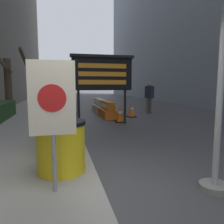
% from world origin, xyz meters
% --- Properties ---
extents(ground_plane, '(120.00, 120.00, 0.00)m').
position_xyz_m(ground_plane, '(0.00, 0.00, 0.00)').
color(ground_plane, '#3F3F42').
extents(bare_tree, '(2.01, 1.91, 3.44)m').
position_xyz_m(bare_tree, '(-3.11, 9.29, 1.88)').
color(bare_tree, '#4C3D2D').
rests_on(bare_tree, sidewalk_left).
extents(barrel_drum_foreground, '(0.82, 0.82, 0.85)m').
position_xyz_m(barrel_drum_foreground, '(-0.56, 0.69, 0.56)').
color(barrel_drum_foreground, yellow).
rests_on(barrel_drum_foreground, sidewalk_left).
extents(barrel_drum_middle, '(0.82, 0.82, 0.85)m').
position_xyz_m(barrel_drum_middle, '(-0.62, 1.82, 0.56)').
color(barrel_drum_middle, yellow).
rests_on(barrel_drum_middle, sidewalk_left).
extents(barrel_drum_back, '(0.82, 0.82, 0.85)m').
position_xyz_m(barrel_drum_back, '(-0.64, 2.95, 0.56)').
color(barrel_drum_back, yellow).
rests_on(barrel_drum_back, sidewalk_left).
extents(warning_sign, '(0.60, 0.08, 1.75)m').
position_xyz_m(warning_sign, '(-0.66, -0.02, 1.30)').
color(warning_sign, gray).
rests_on(warning_sign, sidewalk_left).
extents(message_board, '(2.47, 0.36, 2.71)m').
position_xyz_m(message_board, '(1.07, 5.56, 2.01)').
color(message_board, black).
rests_on(message_board, ground_plane).
extents(jersey_barrier_orange_near, '(0.62, 1.79, 0.77)m').
position_xyz_m(jersey_barrier_orange_near, '(1.68, 7.50, 0.34)').
color(jersey_barrier_orange_near, orange).
rests_on(jersey_barrier_orange_near, ground_plane).
extents(jersey_barrier_cream, '(0.58, 2.06, 0.76)m').
position_xyz_m(jersey_barrier_cream, '(1.68, 9.71, 0.34)').
color(jersey_barrier_cream, beige).
rests_on(jersey_barrier_cream, ground_plane).
extents(traffic_cone_near, '(0.41, 0.41, 0.73)m').
position_xyz_m(traffic_cone_near, '(2.85, 7.23, 0.36)').
color(traffic_cone_near, black).
rests_on(traffic_cone_near, ground_plane).
extents(traffic_cone_mid, '(0.42, 0.42, 0.74)m').
position_xyz_m(traffic_cone_mid, '(1.90, 5.91, 0.36)').
color(traffic_cone_mid, black).
rests_on(traffic_cone_mid, ground_plane).
extents(traffic_light_near_curb, '(0.28, 0.44, 3.50)m').
position_xyz_m(traffic_light_near_curb, '(0.42, 15.81, 2.55)').
color(traffic_light_near_curb, '#2D2D30').
rests_on(traffic_light_near_curb, ground_plane).
extents(pedestrian_worker, '(0.37, 0.50, 1.69)m').
position_xyz_m(pedestrian_worker, '(4.45, 8.87, 1.00)').
color(pedestrian_worker, '#23283D').
rests_on(pedestrian_worker, ground_plane).
extents(pedestrian_passerby, '(0.43, 0.53, 1.74)m').
position_xyz_m(pedestrian_passerby, '(4.25, 8.38, 1.03)').
color(pedestrian_passerby, '#514C42').
rests_on(pedestrian_passerby, ground_plane).
extents(steel_pole_right, '(0.44, 0.44, 2.65)m').
position_xyz_m(steel_pole_right, '(1.66, -0.26, 0.74)').
color(steel_pole_right, gray).
rests_on(steel_pole_right, ground_plane).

